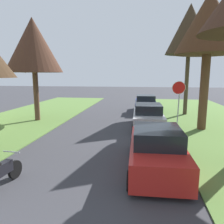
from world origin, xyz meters
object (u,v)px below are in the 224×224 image
at_px(parked_sedan_red, 156,150).
at_px(street_tree_left_mid_b, 33,46).
at_px(parked_sedan_silver, 148,117).
at_px(street_tree_right_mid_b, 209,24).
at_px(stop_sign_far, 179,95).
at_px(street_tree_right_far, 190,30).
at_px(parked_sedan_navy, 145,104).

bearing_deg(parked_sedan_red, street_tree_left_mid_b, 139.10).
height_order(parked_sedan_red, parked_sedan_silver, same).
bearing_deg(street_tree_left_mid_b, parked_sedan_silver, -7.71).
distance_m(street_tree_right_mid_b, street_tree_left_mid_b, 11.48).
bearing_deg(street_tree_right_mid_b, stop_sign_far, -172.62).
xyz_separation_m(street_tree_right_far, parked_sedan_silver, (-3.24, -5.09, -6.21)).
xyz_separation_m(stop_sign_far, parked_sedan_red, (-1.63, -5.91, -1.46)).
relative_size(street_tree_right_mid_b, street_tree_right_far, 0.91).
bearing_deg(street_tree_left_mid_b, street_tree_right_mid_b, -5.27).
bearing_deg(parked_sedan_silver, parked_sedan_red, -88.44).
xyz_separation_m(street_tree_right_far, street_tree_left_mid_b, (-11.33, -4.00, -1.53)).
bearing_deg(street_tree_right_mid_b, parked_sedan_red, -117.24).
xyz_separation_m(street_tree_right_far, parked_sedan_navy, (-3.33, 0.88, -6.21)).
relative_size(parked_sedan_red, parked_sedan_silver, 1.00).
height_order(street_tree_left_mid_b, parked_sedan_navy, street_tree_left_mid_b).
xyz_separation_m(parked_sedan_red, parked_sedan_silver, (-0.17, 6.06, 0.00)).
bearing_deg(street_tree_right_mid_b, street_tree_right_far, 90.75).
relative_size(street_tree_right_far, parked_sedan_red, 2.00).
xyz_separation_m(street_tree_right_mid_b, street_tree_left_mid_b, (-11.40, 1.05, -0.85)).
height_order(stop_sign_far, street_tree_left_mid_b, street_tree_left_mid_b).
distance_m(stop_sign_far, parked_sedan_silver, 2.32).
relative_size(stop_sign_far, street_tree_right_far, 0.33).
bearing_deg(parked_sedan_navy, street_tree_right_far, -14.75).
xyz_separation_m(stop_sign_far, street_tree_left_mid_b, (-9.89, 1.25, 3.22)).
distance_m(stop_sign_far, parked_sedan_navy, 6.57).
distance_m(street_tree_right_mid_b, street_tree_right_far, 5.09).
relative_size(street_tree_right_far, parked_sedan_silver, 2.00).
xyz_separation_m(stop_sign_far, parked_sedan_navy, (-1.89, 6.12, -1.46)).
relative_size(parked_sedan_red, parked_sedan_navy, 1.00).
distance_m(street_tree_right_far, parked_sedan_navy, 7.11).
height_order(street_tree_left_mid_b, parked_sedan_red, street_tree_left_mid_b).
relative_size(street_tree_right_far, street_tree_left_mid_b, 1.22).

